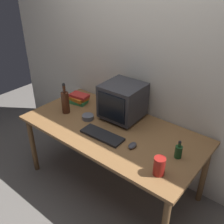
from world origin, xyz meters
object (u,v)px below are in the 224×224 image
Objects in this scene: metal_canister at (159,166)px; bottle_tall at (65,102)px; bottle_short at (178,151)px; crt_monitor at (123,101)px; computer_mouse at (132,145)px; book_stack at (79,99)px; keyboard at (102,135)px; cd_spindle at (88,117)px.

bottle_tall is at bearing 171.37° from metal_canister.
crt_monitor is at bearing 163.76° from bottle_short.
book_stack reaches higher than computer_mouse.
keyboard is 3.50× the size of cd_spindle.
bottle_tall is 2.27× the size of metal_canister.
computer_mouse is 0.38m from metal_canister.
bottle_short is (0.37, 0.13, 0.04)m from computer_mouse.
bottle_tall reaches higher than cd_spindle.
computer_mouse is at bearing -16.80° from book_stack.
bottle_short is 1.10× the size of metal_canister.
keyboard is at bearing -23.75° from cd_spindle.
crt_monitor reaches higher than cd_spindle.
bottle_short is at bearing -6.93° from book_stack.
cd_spindle is (-0.62, 0.09, 0.00)m from computer_mouse.
bottle_short is (1.27, 0.08, -0.07)m from bottle_tall.
metal_canister is (0.65, -0.10, 0.06)m from keyboard.
metal_canister is at bearing -13.71° from cd_spindle.
cd_spindle is at bearing 164.24° from computer_mouse.
cd_spindle is at bearing 166.29° from metal_canister.
crt_monitor is 0.78m from bottle_short.
bottle_tall is at bearing -150.90° from crt_monitor.
keyboard is at bearing -27.33° from book_stack.
crt_monitor is at bearing 29.10° from bottle_tall.
computer_mouse is at bearing 157.45° from metal_canister.
metal_canister is (0.71, -0.48, -0.12)m from crt_monitor.
metal_canister is at bearing -34.20° from crt_monitor.
crt_monitor is 2.43× the size of bottle_short.
crt_monitor is 1.17× the size of bottle_tall.
book_stack is 2.01× the size of cd_spindle.
keyboard is (0.06, -0.39, -0.18)m from crt_monitor.
crt_monitor is at bearing 44.24° from cd_spindle.
bottle_tall reaches higher than bottle_short.
computer_mouse is at bearing -42.78° from crt_monitor.
crt_monitor is at bearing 96.53° from keyboard.
bottle_tall reaches higher than computer_mouse.
cd_spindle is at bearing -30.55° from book_stack.
keyboard is at bearing -165.72° from bottle_short.
keyboard is 0.70m from bottle_short.
bottle_tall is 1.27m from bottle_short.
bottle_short is at bearing -16.24° from crt_monitor.
crt_monitor reaches higher than metal_canister.
crt_monitor is 3.99× the size of computer_mouse.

